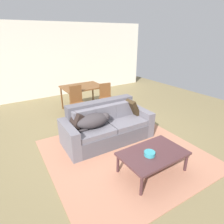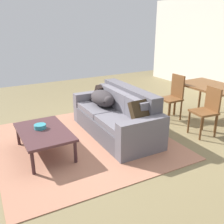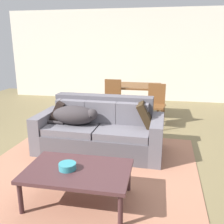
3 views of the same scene
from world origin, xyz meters
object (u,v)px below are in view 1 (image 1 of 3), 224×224
bowl_on_coffee_table (150,154)px  dining_chair_near_left (78,101)px  dining_table (82,88)px  dog_on_left_cushion (93,121)px  throw_pillow_by_left_arm (75,121)px  coffee_table (153,155)px  throw_pillow_by_right_arm (131,107)px  dining_chair_near_right (107,97)px  couch (107,126)px

bowl_on_coffee_table → dining_chair_near_left: (-0.06, 2.88, 0.09)m
dining_table → dining_chair_near_left: size_ratio=1.27×
dining_table → dog_on_left_cushion: bearing=-108.8°
throw_pillow_by_left_arm → dining_chair_near_left: 1.52m
coffee_table → bowl_on_coffee_table: bearing=-168.1°
throw_pillow_by_right_arm → dining_chair_near_right: size_ratio=0.45×
dog_on_left_cushion → throw_pillow_by_left_arm: size_ratio=2.43×
coffee_table → dining_chair_near_right: (0.77, 2.82, 0.15)m
dining_table → throw_pillow_by_right_arm: bearing=-79.4°
bowl_on_coffee_table → dining_chair_near_right: 2.98m
dog_on_left_cushion → dining_table: (0.73, 2.14, 0.08)m
throw_pillow_by_right_arm → dog_on_left_cushion: bearing=-173.2°
dog_on_left_cushion → bowl_on_coffee_table: dog_on_left_cushion is taller
dog_on_left_cushion → dining_table: dining_table is taller
throw_pillow_by_right_arm → dining_chair_near_left: bearing=119.6°
bowl_on_coffee_table → dining_table: bearing=83.9°
dog_on_left_cushion → coffee_table: dog_on_left_cushion is taller
throw_pillow_by_right_arm → bowl_on_coffee_table: bearing=-117.0°
dog_on_left_cushion → throw_pillow_by_right_arm: (1.11, 0.13, 0.03)m
couch → coffee_table: (0.09, -1.41, 0.02)m
bowl_on_coffee_table → throw_pillow_by_right_arm: bearing=63.0°
throw_pillow_by_right_arm → bowl_on_coffee_table: 1.66m
dining_chair_near_right → throw_pillow_by_right_arm: bearing=-87.2°
dog_on_left_cushion → bowl_on_coffee_table: bearing=-73.3°
dining_chair_near_right → couch: bearing=-113.1°
throw_pillow_by_left_arm → bowl_on_coffee_table: throw_pillow_by_left_arm is taller
throw_pillow_by_right_arm → dining_chair_near_left: 1.63m
couch → dining_table: couch is taller
throw_pillow_by_left_arm → dining_chair_near_right: 2.07m
coffee_table → dining_table: 3.48m
couch → dining_chair_near_left: (-0.08, 1.45, 0.19)m
throw_pillow_by_left_arm → couch: bearing=-6.0°
throw_pillow_by_left_arm → coffee_table: (0.81, -1.49, -0.26)m
couch → coffee_table: 1.41m
dog_on_left_cushion → dining_chair_near_left: dining_chair_near_left is taller
couch → throw_pillow_by_left_arm: couch is taller
dining_chair_near_left → throw_pillow_by_right_arm: bearing=-59.7°
bowl_on_coffee_table → dining_chair_near_right: bearing=72.9°
throw_pillow_by_right_arm → coffee_table: (-0.64, -1.44, -0.28)m
coffee_table → dining_chair_near_left: dining_chair_near_left is taller
coffee_table → dining_chair_near_right: dining_chair_near_right is taller
couch → coffee_table: couch is taller
couch → coffee_table: bearing=-84.7°
dog_on_left_cushion → throw_pillow_by_left_arm: (-0.34, 0.17, 0.01)m
couch → throw_pillow_by_right_arm: 0.79m
coffee_table → dining_chair_near_left: bearing=93.3°
throw_pillow_by_left_arm → dining_table: 2.24m
couch → bowl_on_coffee_table: (-0.02, -1.43, 0.10)m
throw_pillow_by_left_arm → dining_chair_near_right: (1.58, 1.33, -0.12)m
throw_pillow_by_right_arm → throw_pillow_by_left_arm: bearing=178.3°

